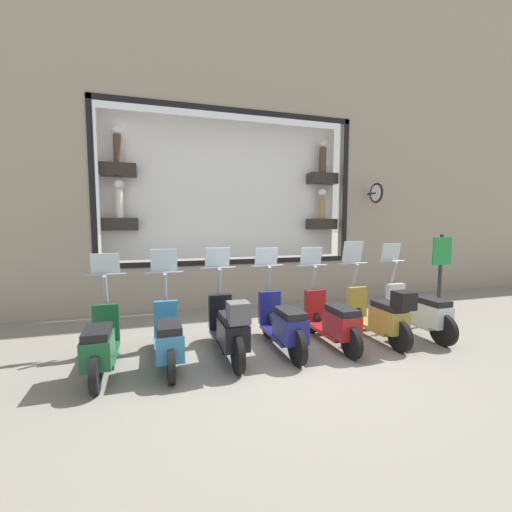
% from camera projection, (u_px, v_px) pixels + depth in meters
% --- Properties ---
extents(ground_plane, '(120.00, 120.00, 0.00)m').
position_uv_depth(ground_plane, '(286.00, 358.00, 5.16)').
color(ground_plane, gray).
extents(building_facade, '(1.18, 36.00, 9.06)m').
position_uv_depth(building_facade, '(230.00, 113.00, 8.14)').
color(building_facade, gray).
rests_on(building_facade, ground_plane).
extents(scooter_silver_0, '(1.81, 0.61, 1.63)m').
position_uv_depth(scooter_silver_0, '(419.00, 312.00, 6.16)').
color(scooter_silver_0, black).
rests_on(scooter_silver_0, ground_plane).
extents(scooter_olive_1, '(1.80, 0.61, 1.69)m').
position_uv_depth(scooter_olive_1, '(380.00, 315.00, 5.83)').
color(scooter_olive_1, black).
rests_on(scooter_olive_1, ground_plane).
extents(scooter_red_2, '(1.80, 0.60, 1.59)m').
position_uv_depth(scooter_red_2, '(333.00, 321.00, 5.63)').
color(scooter_red_2, black).
rests_on(scooter_red_2, ground_plane).
extents(scooter_navy_3, '(1.81, 0.61, 1.60)m').
position_uv_depth(scooter_navy_3, '(283.00, 324.00, 5.37)').
color(scooter_navy_3, black).
rests_on(scooter_navy_3, ground_plane).
extents(scooter_black_4, '(1.81, 0.60, 1.62)m').
position_uv_depth(scooter_black_4, '(229.00, 328.00, 5.05)').
color(scooter_black_4, black).
rests_on(scooter_black_4, ground_plane).
extents(scooter_teal_5, '(1.79, 0.61, 1.62)m').
position_uv_depth(scooter_teal_5, '(168.00, 337.00, 4.85)').
color(scooter_teal_5, black).
rests_on(scooter_teal_5, ground_plane).
extents(scooter_green_6, '(1.79, 0.61, 1.57)m').
position_uv_depth(scooter_green_6, '(101.00, 344.00, 4.59)').
color(scooter_green_6, black).
rests_on(scooter_green_6, ground_plane).
extents(shop_sign_post, '(0.36, 0.45, 1.81)m').
position_uv_depth(shop_sign_post, '(440.00, 276.00, 6.82)').
color(shop_sign_post, '#232326').
rests_on(shop_sign_post, ground_plane).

